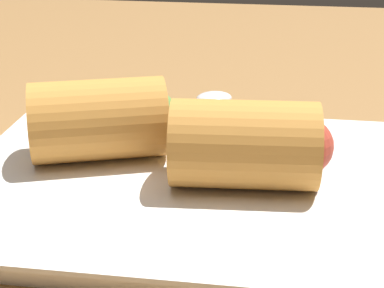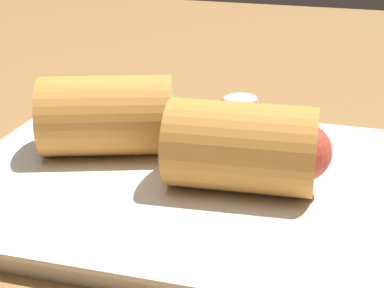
{
  "view_description": "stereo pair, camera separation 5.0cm",
  "coord_description": "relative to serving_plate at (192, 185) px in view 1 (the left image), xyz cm",
  "views": [
    {
      "loc": [
        -7.34,
        35.64,
        21.99
      ],
      "look_at": [
        -1.72,
        -2.13,
        5.73
      ],
      "focal_mm": 60.0,
      "sensor_mm": 36.0,
      "label": 1
    },
    {
      "loc": [
        -12.24,
        34.58,
        21.99
      ],
      "look_at": [
        -1.72,
        -2.13,
        5.73
      ],
      "focal_mm": 60.0,
      "sensor_mm": 36.0,
      "label": 2
    }
  ],
  "objects": [
    {
      "name": "serving_plate",
      "position": [
        0.0,
        0.0,
        0.0
      ],
      "size": [
        30.84,
        23.83,
        1.5
      ],
      "color": "white",
      "rests_on": "table_surface"
    },
    {
      "name": "table_surface",
      "position": [
        1.72,
        2.13,
        -1.76
      ],
      "size": [
        180.0,
        140.0,
        2.0
      ],
      "color": "olive",
      "rests_on": "ground"
    },
    {
      "name": "roll_front_left",
      "position": [
        -3.96,
        0.86,
        3.53
      ],
      "size": [
        10.3,
        6.23,
        5.58
      ],
      "color": "#C68438",
      "rests_on": "serving_plate"
    },
    {
      "name": "spoon",
      "position": [
        3.02,
        -17.22,
        -0.25
      ],
      "size": [
        18.09,
        9.64,
        1.17
      ],
      "color": "silver",
      "rests_on": "table_surface"
    },
    {
      "name": "roll_front_right",
      "position": [
        6.28,
        -2.14,
        3.53
      ],
      "size": [
        10.57,
        8.24,
        5.58
      ],
      "color": "#C68438",
      "rests_on": "serving_plate"
    }
  ]
}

